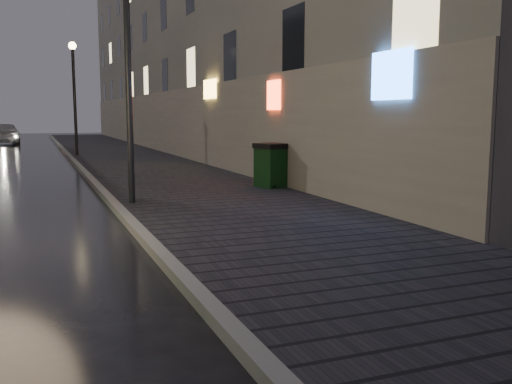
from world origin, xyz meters
TOP-DOWN VIEW (x-y plane):
  - ground at (0.00, 0.00)m, footprint 120.00×120.00m
  - sidewalk at (3.90, 21.00)m, footprint 4.60×58.00m
  - curb at (1.50, 21.00)m, footprint 0.20×58.00m
  - building_near at (7.10, 25.00)m, footprint 1.80×50.00m
  - lamp_near at (1.85, 6.00)m, footprint 0.36×0.36m
  - lamp_far at (1.85, 22.00)m, footprint 0.36×0.36m
  - trash_bin at (5.80, 7.40)m, footprint 0.95×0.95m
  - car_far at (-1.89, 36.39)m, footprint 2.30×4.66m

SIDE VIEW (x-z plane):
  - ground at x=0.00m, z-range 0.00..0.00m
  - sidewalk at x=3.90m, z-range 0.00..0.15m
  - curb at x=1.50m, z-range 0.00..0.15m
  - trash_bin at x=5.80m, z-range 0.16..1.32m
  - car_far at x=-1.89m, z-range 0.00..1.53m
  - lamp_near at x=1.85m, z-range 0.85..6.13m
  - lamp_far at x=1.85m, z-range 0.85..6.13m
  - building_near at x=7.10m, z-range 0.00..13.00m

